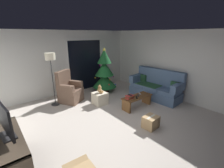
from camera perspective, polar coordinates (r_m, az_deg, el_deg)
The scene contains 20 objects.
ground_plane at distance 4.55m, azimuth 1.68°, elevation -13.37°, with size 7.00×7.00×0.00m, color #BCB2A8.
wall_back at distance 6.62m, azimuth -15.88°, elevation 7.50°, with size 5.72×0.12×2.50m, color silver.
wall_right at distance 6.26m, azimuth 22.23°, elevation 6.30°, with size 0.12×6.00×2.50m, color silver.
patio_door_frame at distance 6.92m, azimuth -9.61°, elevation 7.08°, with size 1.60×0.02×2.20m, color silver.
patio_door_glass at distance 6.91m, azimuth -9.52°, elevation 6.65°, with size 1.50×0.02×2.10m, color black.
couch at distance 6.22m, azimuth 15.64°, elevation -1.21°, with size 0.92×1.99×1.08m.
coffee_table at distance 5.29m, azimuth 9.06°, elevation -5.74°, with size 1.10×0.40×0.40m.
remote_silver at distance 5.45m, azimuth 10.04°, elevation -3.43°, with size 0.04×0.16×0.02m, color #ADADB2.
remote_black at distance 5.12m, azimuth 8.97°, elevation -4.81°, with size 0.04×0.16×0.02m, color black.
remote_graphite at distance 5.27m, azimuth 9.57°, elevation -4.16°, with size 0.04×0.16×0.02m, color #333338.
book_stack at distance 5.02m, azimuth 6.45°, elevation -4.68°, with size 0.26×0.20×0.10m.
cell_phone at distance 5.02m, azimuth 6.53°, elevation -4.03°, with size 0.07×0.14×0.01m, color black.
christmas_tree at distance 6.49m, azimuth -2.76°, elevation 4.13°, with size 0.98×0.98×1.85m.
armchair at distance 5.83m, azimuth -15.23°, elevation -2.42°, with size 0.94×0.94×1.13m.
floor_lamp at distance 5.43m, azimuth -21.44°, elevation 7.58°, with size 0.32×0.32×1.78m.
media_shelf at distance 3.41m, azimuth -32.84°, elevation -21.58°, with size 0.40×1.40×0.72m.
television at distance 3.11m, azimuth -34.50°, elevation -10.71°, with size 0.24×0.84×0.61m.
ottoman at distance 5.52m, azimuth -4.45°, elevation -5.19°, with size 0.44×0.44×0.41m, color beige.
teddy_bear_honey at distance 5.40m, azimuth -4.42°, elevation -2.01°, with size 0.21×0.22×0.29m.
cardboard_box_taped_mid_floor at distance 4.33m, azimuth 13.89°, elevation -13.27°, with size 0.41×0.35×0.32m.
Camera 1 is at (-2.55, -2.95, 2.35)m, focal length 25.13 mm.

